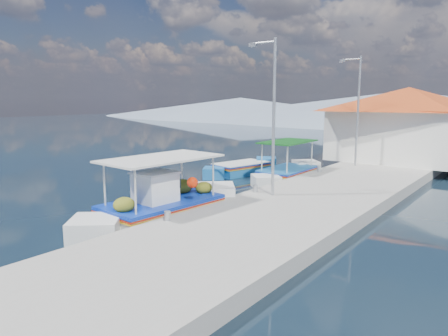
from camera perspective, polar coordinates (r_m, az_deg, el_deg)
The scene contains 10 objects.
ground at distance 18.14m, azimuth -9.42°, elevation -4.28°, with size 160.00×160.00×0.00m, color black.
quay at distance 19.73m, azimuth 15.81°, elevation -2.65°, with size 5.00×44.00×0.50m, color gray.
bollards at distance 19.84m, azimuth 9.42°, elevation -1.17°, with size 0.20×17.20×0.30m.
main_caique at distance 15.16m, azimuth -8.19°, elevation -5.14°, with size 2.53×7.53×2.49m.
caique_green_canopy at distance 22.24m, azimuth 8.65°, elevation -0.79°, with size 1.93×6.16×2.30m.
caique_blue_hull at distance 23.85m, azimuth 2.40°, elevation -0.17°, with size 2.42×5.44×0.99m.
caique_far at distance 32.03m, azimuth 17.91°, elevation 2.38°, with size 4.37×7.94×2.96m.
harbor_building at distance 27.86m, azimuth 23.56°, elevation 5.64°, with size 10.49×10.49×4.40m.
lamp_post_near at distance 16.33m, azimuth 6.51°, elevation 7.92°, with size 1.21×0.14×6.00m.
lamp_post_far at distance 24.48m, azimuth 17.54°, elevation 8.08°, with size 1.21×0.14×6.00m.
Camera 1 is at (12.91, -11.99, 4.31)m, focal length 33.70 mm.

